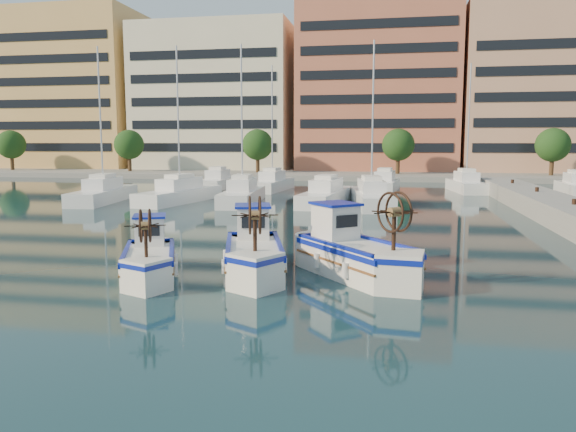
# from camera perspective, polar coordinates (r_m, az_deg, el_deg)

# --- Properties ---
(ground) EXTENTS (300.00, 300.00, 0.00)m
(ground) POSITION_cam_1_polar(r_m,az_deg,el_deg) (18.98, -0.09, -6.21)
(ground) COLOR #1B4248
(ground) RESTS_ON ground
(waterfront) EXTENTS (180.00, 40.00, 25.60)m
(waterfront) POSITION_cam_1_polar(r_m,az_deg,el_deg) (83.62, 14.86, 11.77)
(waterfront) COLOR gray
(waterfront) RESTS_ON ground
(yacht_marina) EXTENTS (40.35, 22.97, 11.50)m
(yacht_marina) POSITION_cam_1_polar(r_m,az_deg,el_deg) (46.37, 2.41, 2.57)
(yacht_marina) COLOR white
(yacht_marina) RESTS_ON ground
(fishing_boat_a) EXTENTS (2.94, 4.16, 2.51)m
(fishing_boat_a) POSITION_cam_1_polar(r_m,az_deg,el_deg) (19.44, -13.91, -4.02)
(fishing_boat_a) COLOR white
(fishing_boat_a) RESTS_ON ground
(fishing_boat_b) EXTENTS (2.98, 4.75, 2.88)m
(fishing_boat_b) POSITION_cam_1_polar(r_m,az_deg,el_deg) (19.35, -3.50, -3.55)
(fishing_boat_b) COLOR white
(fishing_boat_b) RESTS_ON ground
(fishing_boat_c) EXTENTS (4.46, 4.84, 3.03)m
(fishing_boat_c) POSITION_cam_1_polar(r_m,az_deg,el_deg) (19.10, 6.68, -3.60)
(fishing_boat_c) COLOR white
(fishing_boat_c) RESTS_ON ground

